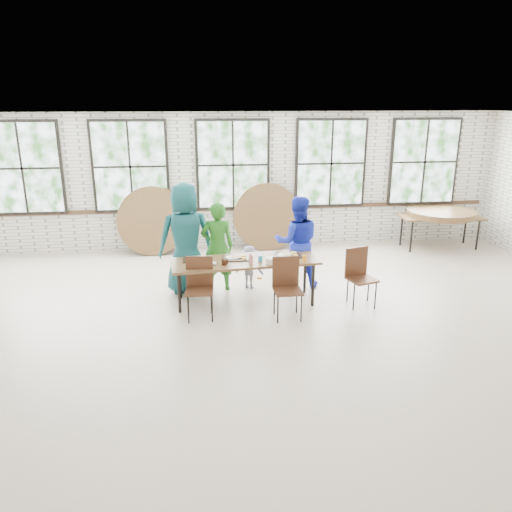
# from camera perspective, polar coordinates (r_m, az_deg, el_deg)

# --- Properties ---
(room) EXTENTS (12.00, 12.00, 12.00)m
(room) POSITION_cam_1_polar(r_m,az_deg,el_deg) (11.11, -2.65, 10.12)
(room) COLOR #BEAD97
(room) RESTS_ON ground
(dining_table) EXTENTS (2.46, 1.02, 0.74)m
(dining_table) POSITION_cam_1_polar(r_m,az_deg,el_deg) (8.17, -1.26, -0.81)
(dining_table) COLOR brown
(dining_table) RESTS_ON ground
(chair_near_left) EXTENTS (0.45, 0.43, 0.95)m
(chair_near_left) POSITION_cam_1_polar(r_m,az_deg,el_deg) (7.75, -6.47, -3.00)
(chair_near_left) COLOR #462717
(chair_near_left) RESTS_ON ground
(chair_near_right) EXTENTS (0.43, 0.41, 0.95)m
(chair_near_right) POSITION_cam_1_polar(r_m,az_deg,el_deg) (7.72, 3.52, -3.00)
(chair_near_right) COLOR #462717
(chair_near_right) RESTS_ON ground
(chair_spare) EXTENTS (0.52, 0.51, 0.95)m
(chair_spare) POSITION_cam_1_polar(r_m,az_deg,el_deg) (8.34, 11.70, -1.76)
(chair_spare) COLOR #462717
(chair_spare) RESTS_ON ground
(adult_teal) EXTENTS (1.03, 0.76, 1.93)m
(adult_teal) POSITION_cam_1_polar(r_m,az_deg,el_deg) (8.68, -8.02, 2.03)
(adult_teal) COLOR #19615F
(adult_teal) RESTS_ON ground
(adult_green) EXTENTS (0.59, 0.40, 1.58)m
(adult_green) POSITION_cam_1_polar(r_m,az_deg,el_deg) (8.73, -4.43, 1.07)
(adult_green) COLOR #246B1C
(adult_green) RESTS_ON ground
(toddler) EXTENTS (0.58, 0.45, 0.78)m
(toddler) POSITION_cam_1_polar(r_m,az_deg,el_deg) (8.90, -0.76, -1.28)
(toddler) COLOR #19123A
(toddler) RESTS_ON ground
(adult_blue) EXTENTS (0.86, 0.71, 1.65)m
(adult_blue) POSITION_cam_1_polar(r_m,az_deg,el_deg) (8.90, 4.72, 1.59)
(adult_blue) COLOR #1A2BBC
(adult_blue) RESTS_ON ground
(storage_table) EXTENTS (1.85, 0.88, 0.74)m
(storage_table) POSITION_cam_1_polar(r_m,az_deg,el_deg) (12.00, 20.35, 4.06)
(storage_table) COLOR brown
(storage_table) RESTS_ON ground
(tabletop_clutter) EXTENTS (1.99, 0.62, 0.11)m
(tabletop_clutter) POSITION_cam_1_polar(r_m,az_deg,el_deg) (8.14, -0.75, -0.32)
(tabletop_clutter) COLOR black
(tabletop_clutter) RESTS_ON dining_table
(round_tops_stacked) EXTENTS (1.50, 1.50, 0.13)m
(round_tops_stacked) POSITION_cam_1_polar(r_m,az_deg,el_deg) (11.98, 20.41, 4.61)
(round_tops_stacked) COLOR brown
(round_tops_stacked) RESTS_ON storage_table
(round_tops_leaning) EXTENTS (4.04, 0.51, 1.49)m
(round_tops_leaning) POSITION_cam_1_polar(r_m,az_deg,el_deg) (11.05, -5.20, 4.27)
(round_tops_leaning) COLOR brown
(round_tops_leaning) RESTS_ON ground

